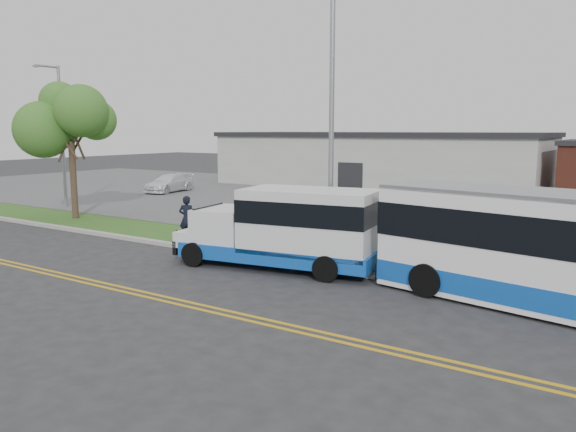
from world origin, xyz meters
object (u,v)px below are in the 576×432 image
Objects in this scene: streetlight_near at (331,109)px; parked_car_a at (309,202)px; pedestrian at (187,218)px; parked_car_b at (169,183)px; streetlight_far at (61,131)px; shuttle_bus at (290,226)px; tree_west at (70,118)px.

parked_car_a is at bearing 125.19° from streetlight_near.
pedestrian is 0.45× the size of parked_car_a.
streetlight_far is at bearing -93.29° from parked_car_b.
shuttle_bus is at bearing -14.17° from streetlight_far.
shuttle_bus is (-0.34, -2.02, -3.81)m from streetlight_near.
streetlight_far is 4.33× the size of pedestrian.
streetlight_near is (15.00, -0.47, 0.11)m from tree_west.
shuttle_bus is 1.77× the size of parked_car_a.
streetlight_near is at bearing 165.92° from pedestrian.
streetlight_far is at bearing 171.95° from streetlight_near.
streetlight_near is at bearing -1.80° from tree_west.
parked_car_a is 14.71m from parked_car_b.
streetlight_far is 13.85m from pedestrian.
pedestrian is at bearing -172.22° from streetlight_near.
tree_west reaches higher than pedestrian.
streetlight_near is 2.18× the size of parked_car_b.
shuttle_bus is at bearing 146.33° from pedestrian.
shuttle_bus is at bearing -99.48° from streetlight_near.
streetlight_far reaches higher than parked_car_b.
streetlight_far reaches higher than parked_car_a.
tree_west is 1.70× the size of parked_car_a.
parked_car_b is at bearing 179.24° from parked_car_a.
streetlight_near reaches higher than streetlight_far.
parked_car_a reaches higher than parked_car_b.
pedestrian is (8.94, -1.30, -4.10)m from tree_west.
parked_car_b is at bearing -64.55° from pedestrian.
pedestrian is at bearing -78.12° from parked_car_a.
shuttle_bus is 5.86m from pedestrian.
pedestrian reaches higher than parked_car_a.
tree_west is 0.73× the size of streetlight_near.
parked_car_a is at bearing -23.75° from parked_car_b.
streetlight_near is at bearing -39.41° from parked_car_b.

